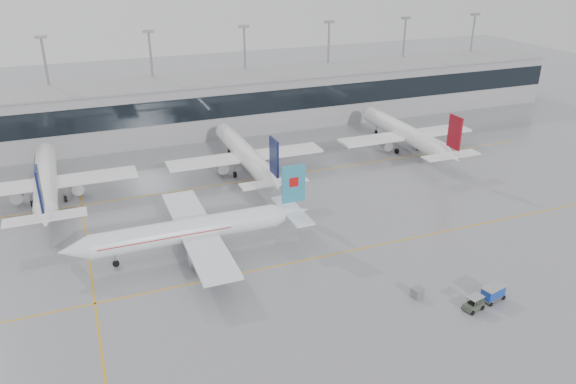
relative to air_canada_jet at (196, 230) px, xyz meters
name	(u,v)px	position (x,y,z in m)	size (l,w,h in m)	color
ground	(319,257)	(15.52, -7.88, -3.48)	(320.00, 320.00, 0.00)	gray
taxi_line_main	(319,257)	(15.52, -7.88, -3.47)	(120.00, 0.25, 0.01)	orange
taxi_line_north	(252,180)	(15.52, 22.12, -3.47)	(120.00, 0.25, 0.01)	orange
taxi_line_cross	(87,247)	(-14.48, 7.12, -3.47)	(0.25, 60.00, 0.01)	orange
terminal	(208,106)	(15.52, 54.12, 2.52)	(180.00, 15.00, 12.00)	#939396
terminal_glass	(216,107)	(15.52, 46.57, 4.02)	(180.00, 0.20, 5.00)	black
terminal_roof	(207,79)	(15.52, 54.12, 8.72)	(182.00, 16.00, 0.40)	gray
light_masts	(200,68)	(15.52, 60.12, 9.87)	(156.40, 1.00, 22.60)	gray
air_canada_jet	(196,230)	(0.00, 0.00, 0.00)	(35.30, 27.85, 11.01)	white
parked_jet_b	(46,181)	(-19.48, 25.81, 0.24)	(29.64, 36.96, 11.72)	white
parked_jet_c	(246,155)	(15.52, 25.81, 0.24)	(29.64, 36.96, 11.72)	white
parked_jet_d	(406,133)	(50.52, 25.81, 0.24)	(29.64, 36.96, 11.72)	white
baggage_tug	(473,305)	(27.51, -25.77, -2.85)	(3.75, 2.04, 1.78)	#3B4335
baggage_cart	(493,292)	(31.02, -24.95, -2.35)	(3.42, 2.39, 1.93)	gray
gse_unit	(417,293)	(22.74, -21.10, -2.84)	(1.28, 1.19, 1.28)	slate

